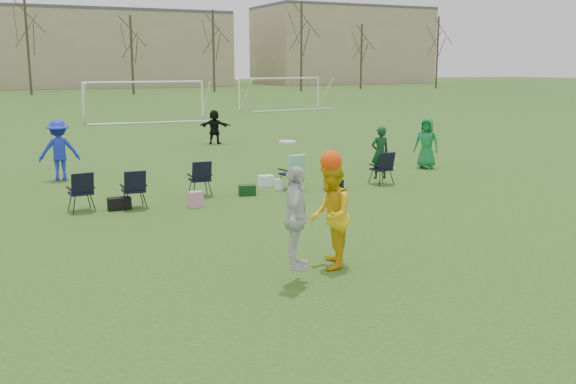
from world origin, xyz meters
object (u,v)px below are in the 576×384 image
center_contest (319,215)px  fielder_black (214,127)px  goal_mid (144,90)px  fielder_green_far (427,143)px  goal_right (280,84)px  fielder_blue (59,150)px

center_contest → fielder_black: bearing=76.6°
center_contest → goal_mid: 31.13m
fielder_green_far → goal_mid: size_ratio=0.23×
fielder_green_far → center_contest: 11.97m
fielder_green_far → fielder_black: bearing=167.1°
goal_right → fielder_black: bearing=-130.1°
goal_mid → goal_right: same height
goal_mid → fielder_blue: bearing=-105.9°
fielder_blue → center_contest: center_contest is taller
fielder_green_far → fielder_black: (-4.32, 9.50, -0.10)m
fielder_black → center_contest: (-4.25, -17.84, 0.26)m
fielder_blue → fielder_black: 9.77m
fielder_blue → goal_right: bearing=-125.9°
fielder_black → center_contest: center_contest is taller
center_contest → goal_mid: bearing=82.3°
fielder_blue → goal_right: size_ratio=0.25×
fielder_black → goal_right: (11.89, 18.99, 1.17)m
fielder_green_far → fielder_black: fielder_green_far is taller
center_contest → goal_mid: size_ratio=0.32×
fielder_black → goal_right: size_ratio=0.21×
fielder_green_far → goal_mid: (-4.43, 22.49, 1.07)m
fielder_black → center_contest: bearing=108.6°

